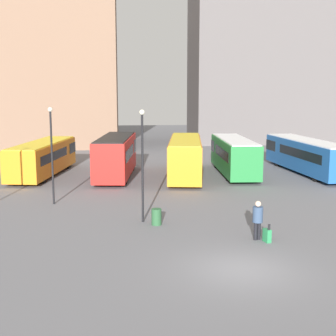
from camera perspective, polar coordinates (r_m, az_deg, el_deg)
name	(u,v)px	position (r m, az deg, el deg)	size (l,w,h in m)	color
ground_plane	(241,269)	(18.78, 8.92, -12.13)	(160.00, 160.00, 0.00)	slate
building_block_left	(36,49)	(64.96, -15.79, 13.75)	(20.82, 16.62, 24.56)	#7F604C
building_block_right	(261,34)	(67.01, 11.32, 15.75)	(18.76, 10.70, 29.18)	#5B5656
bus_0	(43,157)	(40.03, -14.96, 1.31)	(4.31, 11.15, 2.74)	orange
bus_1	(116,155)	(37.92, -6.37, 1.56)	(3.51, 9.72, 3.28)	red
bus_2	(185,156)	(37.97, 2.12, 1.49)	(4.02, 11.34, 3.10)	orange
bus_3	(234,155)	(39.51, 8.03, 1.62)	(2.94, 10.30, 2.98)	#237A38
bus_4	(307,155)	(41.45, 16.54, 1.57)	(3.29, 12.55, 2.81)	#1E56A3
traveler	(258,217)	(22.15, 10.88, -5.86)	(0.58, 0.58, 1.85)	black
suitcase	(267,235)	(22.12, 11.98, -8.04)	(0.32, 0.47, 0.89)	#28844C
lamp_post_1	(142,157)	(24.29, -3.14, 1.33)	(0.28, 0.28, 5.93)	black
lamp_post_2	(52,148)	(29.10, -13.99, 2.38)	(0.28, 0.28, 5.92)	black
trash_bin	(156,217)	(24.33, -1.42, -5.97)	(0.52, 0.52, 0.85)	#285633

